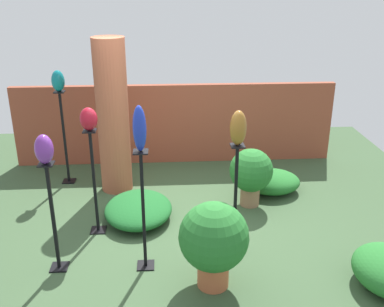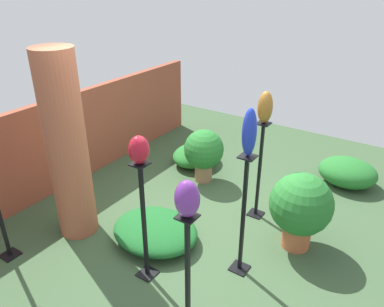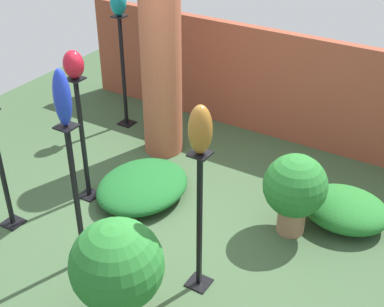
{
  "view_description": "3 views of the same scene",
  "coord_description": "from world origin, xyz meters",
  "px_view_note": "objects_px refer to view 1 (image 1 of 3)",
  "views": [
    {
      "loc": [
        -0.18,
        -5.3,
        3.17
      ],
      "look_at": [
        0.16,
        0.17,
        0.98
      ],
      "focal_mm": 42.0,
      "sensor_mm": 36.0,
      "label": 1
    },
    {
      "loc": [
        -3.47,
        -2.26,
        3.08
      ],
      "look_at": [
        0.28,
        0.24,
        0.87
      ],
      "focal_mm": 35.0,
      "sensor_mm": 36.0,
      "label": 2
    },
    {
      "loc": [
        2.4,
        -3.6,
        3.5
      ],
      "look_at": [
        0.19,
        0.01,
        0.91
      ],
      "focal_mm": 50.0,
      "sensor_mm": 36.0,
      "label": 3
    }
  ],
  "objects_px": {
    "art_vase_ruby": "(89,119)",
    "art_vase_cobalt": "(140,129)",
    "pedestal_ruby": "(95,186)",
    "art_vase_violet": "(44,149)",
    "art_vase_teal": "(58,81)",
    "pedestal_cobalt": "(144,216)",
    "potted_plant_front_right": "(251,172)",
    "pedestal_bronze": "(235,203)",
    "art_vase_bronze": "(238,128)",
    "brick_pillar": "(113,117)",
    "pedestal_violet": "(54,222)",
    "pedestal_teal": "(65,141)",
    "potted_plant_back_center": "(214,240)"
  },
  "relations": [
    {
      "from": "potted_plant_front_right",
      "to": "pedestal_ruby",
      "type": "bearing_deg",
      "value": -164.26
    },
    {
      "from": "pedestal_cobalt",
      "to": "potted_plant_back_center",
      "type": "relative_size",
      "value": 1.47
    },
    {
      "from": "pedestal_ruby",
      "to": "art_vase_violet",
      "type": "xyz_separation_m",
      "value": [
        -0.35,
        -0.79,
        0.83
      ]
    },
    {
      "from": "pedestal_teal",
      "to": "art_vase_ruby",
      "type": "bearing_deg",
      "value": -66.61
    },
    {
      "from": "pedestal_cobalt",
      "to": "potted_plant_front_right",
      "type": "distance_m",
      "value": 2.06
    },
    {
      "from": "pedestal_cobalt",
      "to": "potted_plant_back_center",
      "type": "bearing_deg",
      "value": -27.38
    },
    {
      "from": "brick_pillar",
      "to": "art_vase_ruby",
      "type": "xyz_separation_m",
      "value": [
        -0.14,
        -1.27,
        0.37
      ]
    },
    {
      "from": "pedestal_violet",
      "to": "art_vase_teal",
      "type": "relative_size",
      "value": 4.08
    },
    {
      "from": "pedestal_violet",
      "to": "pedestal_bronze",
      "type": "distance_m",
      "value": 2.1
    },
    {
      "from": "art_vase_cobalt",
      "to": "art_vase_ruby",
      "type": "bearing_deg",
      "value": 128.47
    },
    {
      "from": "pedestal_violet",
      "to": "art_vase_ruby",
      "type": "height_order",
      "value": "art_vase_ruby"
    },
    {
      "from": "pedestal_ruby",
      "to": "art_vase_ruby",
      "type": "distance_m",
      "value": 0.9
    },
    {
      "from": "potted_plant_back_center",
      "to": "pedestal_violet",
      "type": "bearing_deg",
      "value": 166.54
    },
    {
      "from": "art_vase_cobalt",
      "to": "potted_plant_back_center",
      "type": "xyz_separation_m",
      "value": [
        0.75,
        -0.39,
        -1.12
      ]
    },
    {
      "from": "brick_pillar",
      "to": "pedestal_violet",
      "type": "height_order",
      "value": "brick_pillar"
    },
    {
      "from": "pedestal_ruby",
      "to": "art_vase_teal",
      "type": "distance_m",
      "value": 1.99
    },
    {
      "from": "pedestal_ruby",
      "to": "art_vase_ruby",
      "type": "relative_size",
      "value": 4.94
    },
    {
      "from": "pedestal_teal",
      "to": "potted_plant_front_right",
      "type": "xyz_separation_m",
      "value": [
        2.82,
        -0.97,
        -0.19
      ]
    },
    {
      "from": "art_vase_ruby",
      "to": "art_vase_bronze",
      "type": "height_order",
      "value": "art_vase_bronze"
    },
    {
      "from": "potted_plant_back_center",
      "to": "art_vase_violet",
      "type": "bearing_deg",
      "value": 166.54
    },
    {
      "from": "pedestal_bronze",
      "to": "art_vase_ruby",
      "type": "xyz_separation_m",
      "value": [
        -1.73,
        0.52,
        0.92
      ]
    },
    {
      "from": "art_vase_cobalt",
      "to": "pedestal_teal",
      "type": "bearing_deg",
      "value": 119.12
    },
    {
      "from": "pedestal_ruby",
      "to": "pedestal_cobalt",
      "type": "relative_size",
      "value": 0.98
    },
    {
      "from": "art_vase_ruby",
      "to": "potted_plant_back_center",
      "type": "distance_m",
      "value": 2.09
    },
    {
      "from": "pedestal_ruby",
      "to": "potted_plant_front_right",
      "type": "xyz_separation_m",
      "value": [
        2.14,
        0.6,
        -0.13
      ]
    },
    {
      "from": "pedestal_cobalt",
      "to": "art_vase_cobalt",
      "type": "relative_size",
      "value": 2.9
    },
    {
      "from": "pedestal_cobalt",
      "to": "art_vase_ruby",
      "type": "distance_m",
      "value": 1.37
    },
    {
      "from": "art_vase_teal",
      "to": "art_vase_bronze",
      "type": "distance_m",
      "value": 3.19
    },
    {
      "from": "pedestal_cobalt",
      "to": "art_vase_bronze",
      "type": "relative_size",
      "value": 3.54
    },
    {
      "from": "art_vase_teal",
      "to": "art_vase_bronze",
      "type": "relative_size",
      "value": 0.79
    },
    {
      "from": "potted_plant_front_right",
      "to": "pedestal_teal",
      "type": "bearing_deg",
      "value": 161.07
    },
    {
      "from": "pedestal_teal",
      "to": "art_vase_teal",
      "type": "height_order",
      "value": "art_vase_teal"
    },
    {
      "from": "art_vase_teal",
      "to": "pedestal_ruby",
      "type": "bearing_deg",
      "value": -66.61
    },
    {
      "from": "pedestal_bronze",
      "to": "art_vase_bronze",
      "type": "distance_m",
      "value": 0.94
    },
    {
      "from": "brick_pillar",
      "to": "pedestal_bronze",
      "type": "height_order",
      "value": "brick_pillar"
    },
    {
      "from": "art_vase_bronze",
      "to": "art_vase_cobalt",
      "type": "distance_m",
      "value": 1.13
    },
    {
      "from": "pedestal_teal",
      "to": "art_vase_cobalt",
      "type": "relative_size",
      "value": 3.04
    },
    {
      "from": "pedestal_cobalt",
      "to": "art_vase_cobalt",
      "type": "xyz_separation_m",
      "value": [
        -0.0,
        -0.0,
        1.03
      ]
    },
    {
      "from": "art_vase_violet",
      "to": "art_vase_ruby",
      "type": "distance_m",
      "value": 0.87
    },
    {
      "from": "art_vase_ruby",
      "to": "potted_plant_back_center",
      "type": "xyz_separation_m",
      "value": [
        1.4,
        -1.21,
        -0.98
      ]
    },
    {
      "from": "brick_pillar",
      "to": "potted_plant_front_right",
      "type": "distance_m",
      "value": 2.21
    },
    {
      "from": "art_vase_bronze",
      "to": "potted_plant_back_center",
      "type": "relative_size",
      "value": 0.41
    },
    {
      "from": "pedestal_bronze",
      "to": "art_vase_violet",
      "type": "bearing_deg",
      "value": -172.56
    },
    {
      "from": "pedestal_violet",
      "to": "art_vase_teal",
      "type": "distance_m",
      "value": 2.61
    },
    {
      "from": "brick_pillar",
      "to": "art_vase_ruby",
      "type": "relative_size",
      "value": 8.27
    },
    {
      "from": "art_vase_ruby",
      "to": "art_vase_cobalt",
      "type": "xyz_separation_m",
      "value": [
        0.65,
        -0.82,
        0.14
      ]
    },
    {
      "from": "art_vase_ruby",
      "to": "art_vase_cobalt",
      "type": "relative_size",
      "value": 0.57
    },
    {
      "from": "art_vase_teal",
      "to": "art_vase_cobalt",
      "type": "xyz_separation_m",
      "value": [
        1.33,
        -2.39,
        0.02
      ]
    },
    {
      "from": "pedestal_violet",
      "to": "art_vase_ruby",
      "type": "xyz_separation_m",
      "value": [
        0.35,
        0.79,
        0.95
      ]
    },
    {
      "from": "brick_pillar",
      "to": "art_vase_teal",
      "type": "relative_size",
      "value": 7.31
    }
  ]
}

